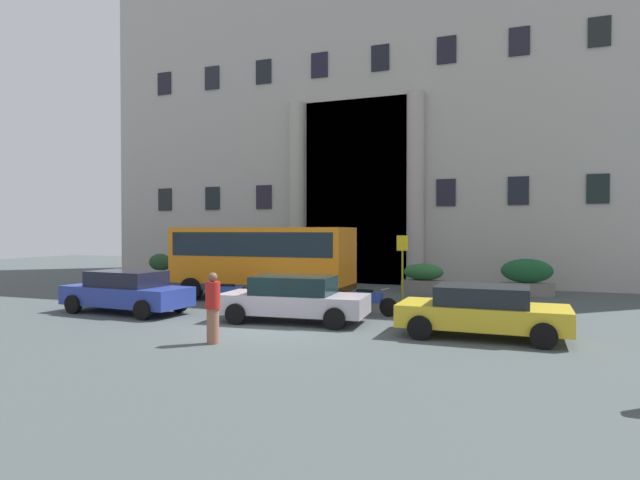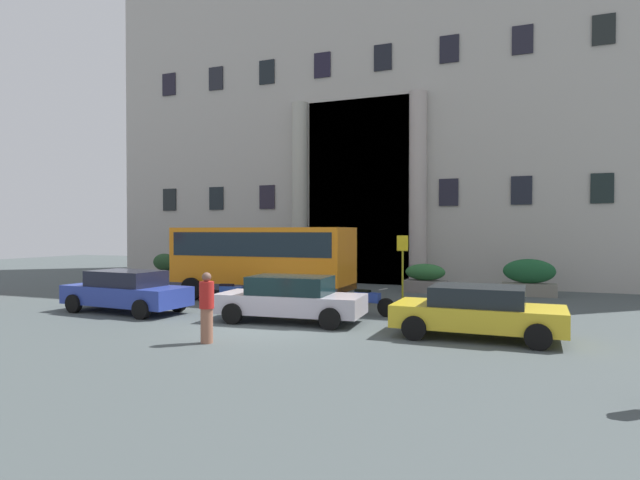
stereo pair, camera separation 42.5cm
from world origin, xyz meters
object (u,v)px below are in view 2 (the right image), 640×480
hedge_planter_west (247,272)px  parked_sedan_far (290,298)px  hedge_planter_far_west (165,267)px  hedge_planter_east (425,278)px  scooter_by_planter (230,294)px  motorcycle_far_end (366,301)px  orange_minibus (263,257)px  motorcycle_near_kerb (103,288)px  pedestrian_child_trailing (207,307)px  parked_coupe_end (126,291)px  parked_compact_extra (478,311)px  bus_stop_sign (403,260)px  hedge_planter_entrance_left (529,278)px

hedge_planter_west → parked_sedan_far: parked_sedan_far is taller
hedge_planter_far_west → hedge_planter_east: size_ratio=0.84×
scooter_by_planter → motorcycle_far_end: same height
orange_minibus → scooter_by_planter: orange_minibus is taller
hedge_planter_east → hedge_planter_far_west: bearing=178.1°
motorcycle_near_kerb → pedestrian_child_trailing: 10.33m
orange_minibus → pedestrian_child_trailing: orange_minibus is taller
hedge_planter_east → parked_coupe_end: parked_coupe_end is taller
parked_compact_extra → motorcycle_near_kerb: 15.02m
bus_stop_sign → motorcycle_near_kerb: size_ratio=1.33×
parked_compact_extra → motorcycle_near_kerb: size_ratio=2.21×
hedge_planter_east → motorcycle_far_end: hedge_planter_east is taller
hedge_planter_far_west → hedge_planter_east: hedge_planter_far_west is taller
hedge_planter_west → parked_sedan_far: bearing=-53.6°
motorcycle_far_end → parked_coupe_end: bearing=-148.7°
motorcycle_near_kerb → hedge_planter_west: bearing=73.6°
bus_stop_sign → parked_sedan_far: 6.37m
hedge_planter_entrance_left → parked_sedan_far: 11.56m
hedge_planter_entrance_left → motorcycle_far_end: hedge_planter_entrance_left is taller
parked_sedan_far → scooter_by_planter: bearing=143.7°
orange_minibus → hedge_planter_entrance_left: orange_minibus is taller
orange_minibus → scooter_by_planter: 2.53m
parked_coupe_end → motorcycle_near_kerb: 4.19m
hedge_planter_far_west → parked_coupe_end: (6.37, -10.04, 0.01)m
pedestrian_child_trailing → hedge_planter_far_west: bearing=-172.3°
parked_compact_extra → parked_coupe_end: bearing=-179.2°
hedge_planter_east → motorcycle_far_end: size_ratio=0.95×
hedge_planter_west → hedge_planter_east: hedge_planter_west is taller
bus_stop_sign → motorcycle_near_kerb: bearing=-161.0°
orange_minibus → bus_stop_sign: bearing=16.1°
bus_stop_sign → scooter_by_planter: bus_stop_sign is taller
scooter_by_planter → parked_coupe_end: bearing=-148.7°
hedge_planter_east → parked_sedan_far: parked_sedan_far is taller
pedestrian_child_trailing → parked_coupe_end: bearing=-154.1°
hedge_planter_west → parked_compact_extra: parked_compact_extra is taller
orange_minibus → motorcycle_near_kerb: bearing=-161.1°
motorcycle_far_end → hedge_planter_far_west: bearing=164.9°
hedge_planter_entrance_left → hedge_planter_west: (-13.29, -0.47, -0.13)m
pedestrian_child_trailing → orange_minibus: bearing=164.7°
parked_sedan_far → motorcycle_near_kerb: size_ratio=2.36×
hedge_planter_far_west → parked_coupe_end: 11.90m
hedge_planter_entrance_left → parked_sedan_far: hedge_planter_entrance_left is taller
parked_coupe_end → pedestrian_child_trailing: size_ratio=2.60×
hedge_planter_west → parked_sedan_far: size_ratio=0.36×
parked_coupe_end → parked_sedan_far: 5.96m
bus_stop_sign → motorcycle_far_end: size_ratio=1.32×
orange_minibus → parked_coupe_end: bearing=-121.3°
orange_minibus → motorcycle_near_kerb: size_ratio=3.75×
hedge_planter_west → parked_coupe_end: parked_coupe_end is taller
motorcycle_near_kerb → pedestrian_child_trailing: size_ratio=1.10×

